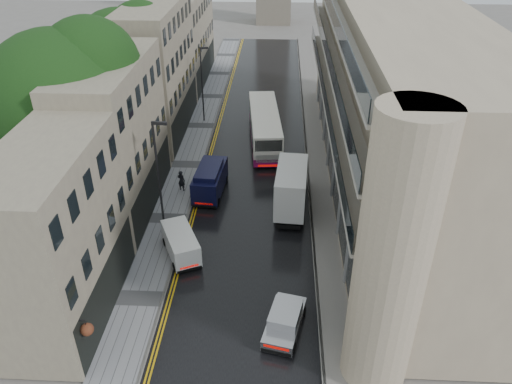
# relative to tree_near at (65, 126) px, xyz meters

# --- Properties ---
(road) EXTENTS (9.00, 85.00, 0.02)m
(road) POSITION_rel_tree_near_xyz_m (12.50, 7.50, -6.94)
(road) COLOR black
(road) RESTS_ON ground
(left_sidewalk) EXTENTS (2.70, 85.00, 0.12)m
(left_sidewalk) POSITION_rel_tree_near_xyz_m (6.65, 7.50, -6.89)
(left_sidewalk) COLOR gray
(left_sidewalk) RESTS_ON ground
(right_sidewalk) EXTENTS (1.80, 85.00, 0.12)m
(right_sidewalk) POSITION_rel_tree_near_xyz_m (17.90, 7.50, -6.89)
(right_sidewalk) COLOR slate
(right_sidewalk) RESTS_ON ground
(old_shop_row) EXTENTS (4.50, 56.00, 12.00)m
(old_shop_row) POSITION_rel_tree_near_xyz_m (3.05, 10.00, -0.95)
(old_shop_row) COLOR gray
(old_shop_row) RESTS_ON ground
(modern_block) EXTENTS (8.00, 40.00, 14.00)m
(modern_block) POSITION_rel_tree_near_xyz_m (22.80, 6.00, 0.05)
(modern_block) COLOR #BEAB8D
(modern_block) RESTS_ON ground
(tree_near) EXTENTS (10.56, 10.56, 13.89)m
(tree_near) POSITION_rel_tree_near_xyz_m (0.00, 0.00, 0.00)
(tree_near) COLOR black
(tree_near) RESTS_ON ground
(tree_far) EXTENTS (9.24, 9.24, 12.46)m
(tree_far) POSITION_rel_tree_near_xyz_m (0.30, 13.00, -0.72)
(tree_far) COLOR black
(tree_far) RESTS_ON ground
(cream_bus) EXTENTS (3.55, 11.30, 3.03)m
(cream_bus) POSITION_rel_tree_near_xyz_m (12.31, 9.30, -5.41)
(cream_bus) COLOR white
(cream_bus) RESTS_ON road
(white_lorry) EXTENTS (2.61, 7.18, 3.70)m
(white_lorry) POSITION_rel_tree_near_xyz_m (14.47, -0.37, -5.08)
(white_lorry) COLOR silver
(white_lorry) RESTS_ON road
(silver_hatchback) EXTENTS (2.50, 4.12, 1.44)m
(silver_hatchback) POSITION_rel_tree_near_xyz_m (14.04, -12.17, -6.20)
(silver_hatchback) COLOR #A1A0A5
(silver_hatchback) RESTS_ON road
(white_van) EXTENTS (3.18, 4.28, 1.78)m
(white_van) POSITION_rel_tree_near_xyz_m (8.20, -6.40, -6.04)
(white_van) COLOR white
(white_van) RESTS_ON road
(navy_van) EXTENTS (2.34, 5.06, 2.51)m
(navy_van) POSITION_rel_tree_near_xyz_m (8.20, 1.40, -5.67)
(navy_van) COLOR black
(navy_van) RESTS_ON road
(pedestrian) EXTENTS (0.73, 0.60, 1.72)m
(pedestrian) POSITION_rel_tree_near_xyz_m (6.93, 3.19, -5.96)
(pedestrian) COLOR black
(pedestrian) RESTS_ON left_sidewalk
(lamp_post_near) EXTENTS (0.97, 0.30, 8.51)m
(lamp_post_near) POSITION_rel_tree_near_xyz_m (6.84, -2.92, -2.57)
(lamp_post_near) COLOR black
(lamp_post_near) RESTS_ON left_sidewalk
(lamp_post_far) EXTENTS (0.86, 0.29, 7.52)m
(lamp_post_far) POSITION_rel_tree_near_xyz_m (6.75, 17.05, -3.06)
(lamp_post_far) COLOR black
(lamp_post_far) RESTS_ON left_sidewalk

